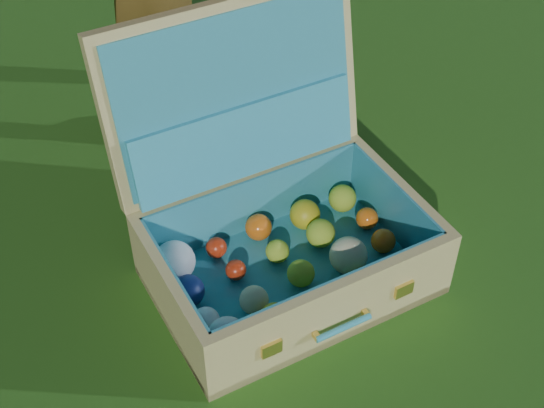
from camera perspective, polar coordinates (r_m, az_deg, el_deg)
The scene contains 2 objects.
ground at distance 1.59m, azimuth -2.95°, elevation -9.80°, with size 60.00×60.00×0.00m, color #215114.
suitcase at distance 1.62m, azimuth -0.10°, elevation -0.41°, with size 0.60×0.54×0.55m.
Camera 1 is at (-0.44, -0.87, 1.26)m, focal length 50.00 mm.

